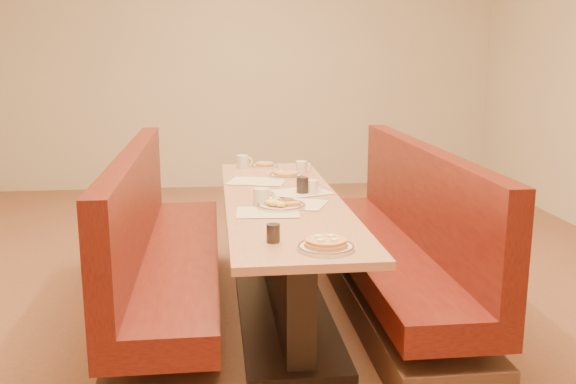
{
  "coord_description": "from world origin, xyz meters",
  "views": [
    {
      "loc": [
        -0.41,
        -3.77,
        1.62
      ],
      "look_at": [
        0.0,
        -0.28,
        0.85
      ],
      "focal_mm": 40.0,
      "sensor_mm": 36.0,
      "label": 1
    }
  ],
  "objects": [
    {
      "name": "eggs_plate",
      "position": [
        -0.04,
        -0.24,
        0.77
      ],
      "size": [
        0.28,
        0.28,
        0.06
      ],
      "rotation": [
        0.0,
        0.0,
        0.21
      ],
      "color": "silver",
      "rests_on": "diner_table"
    },
    {
      "name": "extra_plate_mid",
      "position": [
        0.09,
        0.66,
        0.77
      ],
      "size": [
        0.24,
        0.24,
        0.05
      ],
      "rotation": [
        0.0,
        0.0,
        -0.43
      ],
      "color": "silver",
      "rests_on": "diner_table"
    },
    {
      "name": "booth_right",
      "position": [
        0.73,
        0.0,
        0.36
      ],
      "size": [
        0.55,
        2.5,
        1.05
      ],
      "color": "#4C3326",
      "rests_on": "ground"
    },
    {
      "name": "placemat_far_right",
      "position": [
        0.12,
        0.14,
        0.75
      ],
      "size": [
        0.44,
        0.39,
        0.0
      ],
      "primitive_type": "cube",
      "rotation": [
        0.0,
        0.0,
        0.36
      ],
      "color": "beige",
      "rests_on": "diner_table"
    },
    {
      "name": "diner_table",
      "position": [
        0.0,
        0.0,
        0.37
      ],
      "size": [
        0.7,
        2.5,
        0.75
      ],
      "color": "black",
      "rests_on": "ground"
    },
    {
      "name": "pancake_plate",
      "position": [
        0.08,
        -1.05,
        0.77
      ],
      "size": [
        0.26,
        0.26,
        0.06
      ],
      "rotation": [
        0.0,
        0.0,
        0.37
      ],
      "color": "silver",
      "rests_on": "diner_table"
    },
    {
      "name": "coffee_mug_b",
      "position": [
        -0.14,
        -0.16,
        0.8
      ],
      "size": [
        0.13,
        0.09,
        0.1
      ],
      "rotation": [
        0.0,
        0.0,
        0.31
      ],
      "color": "silver",
      "rests_on": "diner_table"
    },
    {
      "name": "placemat_near_left",
      "position": [
        -0.12,
        -0.35,
        0.75
      ],
      "size": [
        0.36,
        0.28,
        0.0
      ],
      "primitive_type": "cube",
      "rotation": [
        0.0,
        0.0,
        -0.07
      ],
      "color": "beige",
      "rests_on": "diner_table"
    },
    {
      "name": "coffee_mug_a",
      "position": [
        0.2,
        0.13,
        0.79
      ],
      "size": [
        0.11,
        0.08,
        0.08
      ],
      "rotation": [
        0.0,
        0.0,
        0.18
      ],
      "color": "silver",
      "rests_on": "diner_table"
    },
    {
      "name": "coffee_mug_c",
      "position": [
        0.23,
        0.81,
        0.8
      ],
      "size": [
        0.12,
        0.08,
        0.09
      ],
      "rotation": [
        0.0,
        0.0,
        -0.05
      ],
      "color": "silver",
      "rests_on": "diner_table"
    },
    {
      "name": "soda_tumbler_mid",
      "position": [
        0.14,
        0.12,
        0.8
      ],
      "size": [
        0.08,
        0.08,
        0.11
      ],
      "color": "black",
      "rests_on": "diner_table"
    },
    {
      "name": "booth_left",
      "position": [
        -0.73,
        0.0,
        0.36
      ],
      "size": [
        0.55,
        2.5,
        1.05
      ],
      "color": "#4C3326",
      "rests_on": "ground"
    },
    {
      "name": "coffee_mug_d",
      "position": [
        -0.19,
        1.1,
        0.8
      ],
      "size": [
        0.12,
        0.09,
        0.09
      ],
      "rotation": [
        0.0,
        0.0,
        -0.2
      ],
      "color": "silver",
      "rests_on": "diner_table"
    },
    {
      "name": "extra_plate_far",
      "position": [
        -0.02,
        1.1,
        0.76
      ],
      "size": [
        0.21,
        0.21,
        0.04
      ],
      "rotation": [
        0.0,
        0.0,
        -0.0
      ],
      "color": "silver",
      "rests_on": "diner_table"
    },
    {
      "name": "placemat_far_left",
      "position": [
        -0.12,
        0.52,
        0.75
      ],
      "size": [
        0.44,
        0.37,
        0.0
      ],
      "primitive_type": "cube",
      "rotation": [
        0.0,
        0.0,
        -0.28
      ],
      "color": "beige",
      "rests_on": "diner_table"
    },
    {
      "name": "placemat_near_right",
      "position": [
        0.05,
        -0.16,
        0.75
      ],
      "size": [
        0.44,
        0.39,
        0.0
      ],
      "primitive_type": "cube",
      "rotation": [
        0.0,
        0.0,
        -0.39
      ],
      "color": "beige",
      "rests_on": "diner_table"
    },
    {
      "name": "ground",
      "position": [
        0.0,
        0.0,
        0.0
      ],
      "size": [
        8.0,
        8.0,
        0.0
      ],
      "primitive_type": "plane",
      "color": "#9E6647",
      "rests_on": "ground"
    },
    {
      "name": "soda_tumbler_near",
      "position": [
        -0.14,
        -0.91,
        0.79
      ],
      "size": [
        0.06,
        0.06,
        0.09
      ],
      "color": "black",
      "rests_on": "diner_table"
    }
  ]
}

